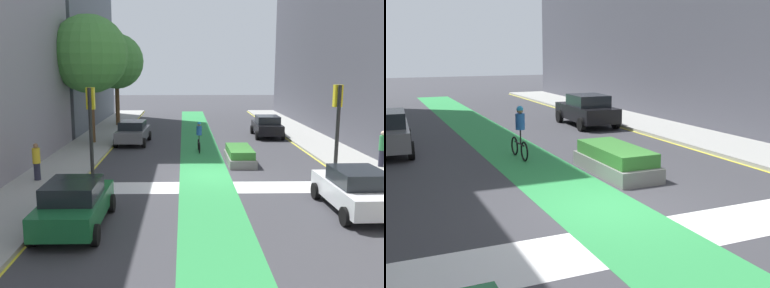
{
  "view_description": "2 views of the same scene",
  "coord_description": "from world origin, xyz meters",
  "views": [
    {
      "loc": [
        -1.4,
        -19.74,
        5.08
      ],
      "look_at": [
        -0.96,
        3.81,
        0.86
      ],
      "focal_mm": 40.14,
      "sensor_mm": 36.0,
      "label": 1
    },
    {
      "loc": [
        -5.2,
        -9.57,
        3.72
      ],
      "look_at": [
        0.13,
        2.33,
        1.12
      ],
      "focal_mm": 44.06,
      "sensor_mm": 36.0,
      "label": 2
    }
  ],
  "objects": [
    {
      "name": "pedestrian_sidewalk_right_a",
      "position": [
        8.53,
        1.16,
        1.08
      ],
      "size": [
        0.34,
        0.34,
        1.81
      ],
      "color": "#262638",
      "rests_on": "sidewalk_right"
    },
    {
      "name": "bike_lane_paint",
      "position": [
        -0.42,
        0.0,
        0.0
      ],
      "size": [
        2.4,
        60.0,
        0.01
      ],
      "primitive_type": "cube",
      "color": "#2D8C47",
      "rests_on": "ground_plane"
    },
    {
      "name": "street_tree_far",
      "position": [
        -7.12,
        17.3,
        5.56
      ],
      "size": [
        4.64,
        4.64,
        7.75
      ],
      "color": "brown",
      "rests_on": "sidewalk_left"
    },
    {
      "name": "cyclist_in_lane",
      "position": [
        -0.49,
        5.9,
        0.97
      ],
      "size": [
        0.32,
        1.73,
        1.86
      ],
      "color": "black",
      "rests_on": "ground_plane"
    },
    {
      "name": "curb_stripe_right",
      "position": [
        6.0,
        0.0,
        0.01
      ],
      "size": [
        0.16,
        60.0,
        0.01
      ],
      "primitive_type": "cube",
      "color": "yellow",
      "rests_on": "ground_plane"
    },
    {
      "name": "median_planter",
      "position": [
        1.58,
        2.76,
        0.4
      ],
      "size": [
        1.39,
        3.33,
        0.85
      ],
      "color": "slate",
      "rests_on": "ground_plane"
    },
    {
      "name": "car_green_left_near",
      "position": [
        -4.88,
        -6.59,
        0.8
      ],
      "size": [
        2.04,
        4.21,
        1.57
      ],
      "color": "#196033",
      "rests_on": "ground_plane"
    },
    {
      "name": "sidewalk_left",
      "position": [
        -7.5,
        0.0,
        0.07
      ],
      "size": [
        3.0,
        60.0,
        0.15
      ],
      "primitive_type": "cube",
      "color": "#9E9E99",
      "rests_on": "ground_plane"
    },
    {
      "name": "street_tree_near",
      "position": [
        -7.48,
        8.57,
        5.9
      ],
      "size": [
        5.03,
        5.03,
        8.28
      ],
      "color": "brown",
      "rests_on": "sidewalk_left"
    },
    {
      "name": "sidewalk_right",
      "position": [
        7.5,
        0.0,
        0.07
      ],
      "size": [
        3.0,
        60.0,
        0.15
      ],
      "primitive_type": "cube",
      "color": "#9E9E99",
      "rests_on": "ground_plane"
    },
    {
      "name": "traffic_signal_near_right",
      "position": [
        5.25,
        -1.37,
        3.04
      ],
      "size": [
        0.35,
        0.52,
        4.34
      ],
      "color": "black",
      "rests_on": "ground_plane"
    },
    {
      "name": "car_grey_left_far",
      "position": [
        -4.82,
        8.75,
        0.8
      ],
      "size": [
        2.18,
        4.28,
        1.57
      ],
      "color": "slate",
      "rests_on": "ground_plane"
    },
    {
      "name": "crosswalk_band",
      "position": [
        0.0,
        -2.0,
        0.0
      ],
      "size": [
        12.0,
        1.8,
        0.01
      ],
      "primitive_type": "cube",
      "color": "silver",
      "rests_on": "ground_plane"
    },
    {
      "name": "ground_plane",
      "position": [
        0.0,
        0.0,
        0.0
      ],
      "size": [
        120.0,
        120.0,
        0.0
      ],
      "primitive_type": "plane",
      "color": "#38383D"
    },
    {
      "name": "pedestrian_sidewalk_left_a",
      "position": [
        -7.91,
        -1.15,
        0.99
      ],
      "size": [
        0.34,
        0.34,
        1.65
      ],
      "color": "#262638",
      "rests_on": "sidewalk_left"
    },
    {
      "name": "car_white_right_near",
      "position": [
        4.68,
        -5.16,
        0.8
      ],
      "size": [
        2.1,
        4.24,
        1.57
      ],
      "color": "silver",
      "rests_on": "ground_plane"
    },
    {
      "name": "curb_stripe_left",
      "position": [
        -6.0,
        0.0,
        0.01
      ],
      "size": [
        0.16,
        60.0,
        0.01
      ],
      "primitive_type": "cube",
      "color": "yellow",
      "rests_on": "ground_plane"
    },
    {
      "name": "car_black_right_far",
      "position": [
        4.74,
        11.56,
        0.8
      ],
      "size": [
        2.13,
        4.25,
        1.57
      ],
      "color": "black",
      "rests_on": "ground_plane"
    },
    {
      "name": "traffic_signal_near_left",
      "position": [
        -5.47,
        -1.03,
        2.96
      ],
      "size": [
        0.35,
        0.52,
        4.22
      ],
      "color": "black",
      "rests_on": "ground_plane"
    }
  ]
}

